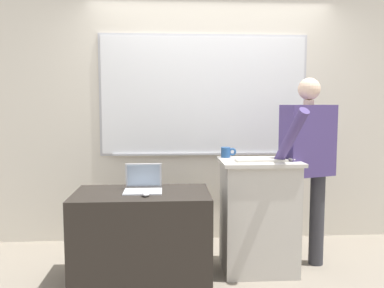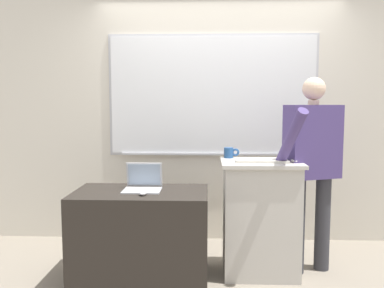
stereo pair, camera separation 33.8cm
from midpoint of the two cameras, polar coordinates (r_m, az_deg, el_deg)
back_wall at (r=4.33m, az=0.24°, el=5.14°), size 6.40×0.17×2.81m
lectern_podium at (r=3.59m, az=6.64°, el=-9.94°), size 0.67×0.53×0.97m
side_desk at (r=3.44m, az=-9.88°, el=-12.74°), size 1.10×0.64×0.74m
person_presenter at (r=3.65m, az=13.38°, el=-2.03°), size 0.63×0.65×1.68m
laptop at (r=3.40m, az=-9.71°, el=-5.42°), size 0.31×0.28×0.22m
wireless_keyboard at (r=3.43m, az=6.93°, el=-2.28°), size 0.43×0.14×0.02m
computer_mouse_by_laptop at (r=3.20m, az=-9.55°, el=-6.98°), size 0.06×0.10×0.03m
computer_mouse_by_keyboard at (r=3.49m, az=11.23°, el=-2.10°), size 0.06×0.10×0.03m
coffee_mug at (r=3.64m, az=2.23°, el=-1.19°), size 0.14×0.08×0.09m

